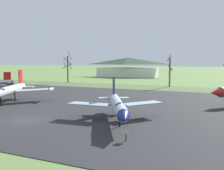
{
  "coord_description": "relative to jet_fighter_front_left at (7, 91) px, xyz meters",
  "views": [
    {
      "loc": [
        21.26,
        -22.79,
        6.89
      ],
      "look_at": [
        3.94,
        15.79,
        2.94
      ],
      "focal_mm": 41.55,
      "sensor_mm": 36.0,
      "label": 1
    }
  ],
  "objects": [
    {
      "name": "ground_plane",
      "position": [
        11.08,
        -8.06,
        -2.11
      ],
      "size": [
        600.0,
        600.0,
        0.0
      ],
      "primitive_type": "plane",
      "color": "#607F42"
    },
    {
      "name": "asphalt_apron",
      "position": [
        11.08,
        5.27,
        -2.09
      ],
      "size": [
        73.83,
        44.42,
        0.05
      ],
      "primitive_type": "cube",
      "color": "#28282B",
      "rests_on": "ground"
    },
    {
      "name": "grass_verge_strip",
      "position": [
        11.08,
        33.48,
        -2.08
      ],
      "size": [
        133.83,
        12.0,
        0.06
      ],
      "primitive_type": "cube",
      "color": "#4F6738",
      "rests_on": "ground"
    },
    {
      "name": "jet_fighter_front_left",
      "position": [
        0.0,
        0.0,
        0.0
      ],
      "size": [
        12.86,
        14.62,
        5.27
      ],
      "color": "silver",
      "rests_on": "ground"
    },
    {
      "name": "jet_fighter_front_right",
      "position": [
        21.1,
        -4.29,
        -0.19
      ],
      "size": [
        10.36,
        12.53,
        4.79
      ],
      "color": "#8EA3B2",
      "rests_on": "ground"
    },
    {
      "name": "info_placard_front_right",
      "position": [
        24.59,
        -10.71,
        -1.48
      ],
      "size": [
        0.6,
        0.26,
        0.99
      ],
      "color": "black",
      "rests_on": "ground"
    },
    {
      "name": "bare_tree_far_left",
      "position": [
        -13.94,
        38.11,
        2.68
      ],
      "size": [
        3.45,
        3.76,
        10.02
      ],
      "color": "#42382D",
      "rests_on": "ground"
    },
    {
      "name": "bare_tree_left_of_center",
      "position": [
        18.38,
        37.24,
        2.01
      ],
      "size": [
        1.77,
        1.79,
        8.48
      ],
      "color": "brown",
      "rests_on": "ground"
    },
    {
      "name": "visitor_building",
      "position": [
        -7.39,
        74.34,
        2.05
      ],
      "size": [
        27.35,
        13.53,
        8.29
      ],
      "color": "silver",
      "rests_on": "ground"
    }
  ]
}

